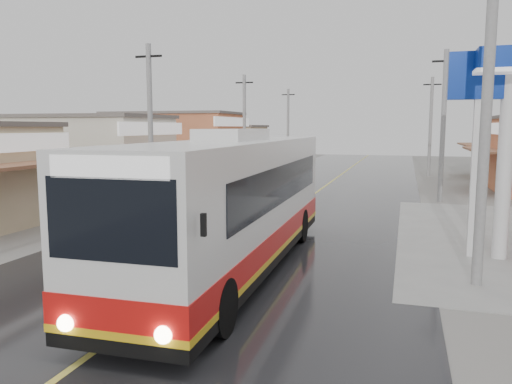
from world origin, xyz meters
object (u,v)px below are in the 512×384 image
Objects in this scene: second_bus at (236,170)px; tricycle_near at (185,179)px; coach_bus at (235,203)px; cyclist at (223,199)px.

tricycle_near is (-2.84, -0.96, -0.56)m from second_bus.
tricycle_near is at bearing -158.32° from second_bus.
second_bus reaches higher than tricycle_near.
coach_bus reaches higher than second_bus.
coach_bus reaches higher than cyclist.
cyclist is 6.12m from tricycle_near.
tricycle_near is (-7.81, 13.54, -0.92)m from coach_bus.
second_bus is 3.66× the size of tricycle_near.
cyclist is 0.78× the size of tricycle_near.
coach_bus reaches higher than tricycle_near.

